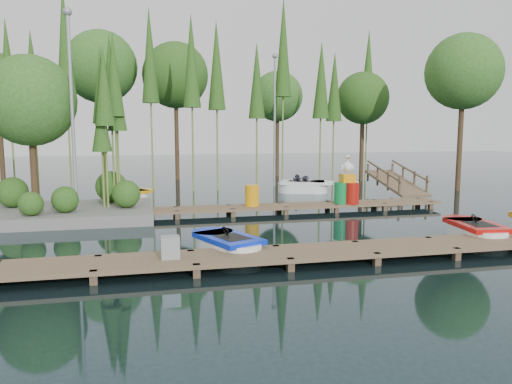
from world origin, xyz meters
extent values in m
plane|color=#1D3036|center=(0.00, 0.00, 0.00)|extent=(90.00, 90.00, 0.00)
cube|color=brown|center=(0.00, -4.50, 0.25)|extent=(18.00, 1.50, 0.10)
cube|color=brown|center=(-4.30, -5.13, 0.05)|extent=(0.16, 0.16, 0.50)
cube|color=brown|center=(-4.30, -3.87, 0.05)|extent=(0.16, 0.16, 0.50)
cube|color=brown|center=(-2.15, -5.13, 0.05)|extent=(0.16, 0.16, 0.50)
cube|color=brown|center=(-2.15, -3.87, 0.05)|extent=(0.16, 0.16, 0.50)
cube|color=brown|center=(0.00, -5.13, 0.05)|extent=(0.16, 0.16, 0.50)
cube|color=brown|center=(0.00, -3.87, 0.05)|extent=(0.16, 0.16, 0.50)
cube|color=brown|center=(2.15, -5.13, 0.05)|extent=(0.16, 0.16, 0.50)
cube|color=brown|center=(2.15, -3.87, 0.05)|extent=(0.16, 0.16, 0.50)
cube|color=brown|center=(4.30, -5.13, 0.05)|extent=(0.16, 0.16, 0.50)
cube|color=brown|center=(4.30, -3.87, 0.05)|extent=(0.16, 0.16, 0.50)
cube|color=brown|center=(6.45, -3.87, 0.05)|extent=(0.16, 0.16, 0.50)
cube|color=brown|center=(1.00, 2.50, 0.25)|extent=(15.00, 1.20, 0.10)
cube|color=brown|center=(-6.10, 2.02, 0.05)|extent=(0.16, 0.16, 0.50)
cube|color=brown|center=(-6.10, 2.98, 0.05)|extent=(0.16, 0.16, 0.50)
cube|color=brown|center=(-4.07, 2.02, 0.05)|extent=(0.16, 0.16, 0.50)
cube|color=brown|center=(-4.07, 2.98, 0.05)|extent=(0.16, 0.16, 0.50)
cube|color=brown|center=(-2.04, 2.02, 0.05)|extent=(0.16, 0.16, 0.50)
cube|color=brown|center=(-2.04, 2.98, 0.05)|extent=(0.16, 0.16, 0.50)
cube|color=brown|center=(-0.01, 2.02, 0.05)|extent=(0.16, 0.16, 0.50)
cube|color=brown|center=(-0.01, 2.98, 0.05)|extent=(0.16, 0.16, 0.50)
cube|color=brown|center=(2.01, 2.02, 0.05)|extent=(0.16, 0.16, 0.50)
cube|color=brown|center=(2.01, 2.98, 0.05)|extent=(0.16, 0.16, 0.50)
cube|color=brown|center=(4.04, 2.02, 0.05)|extent=(0.16, 0.16, 0.50)
cube|color=brown|center=(4.04, 2.98, 0.05)|extent=(0.16, 0.16, 0.50)
cube|color=brown|center=(6.07, 2.02, 0.05)|extent=(0.16, 0.16, 0.50)
cube|color=brown|center=(6.07, 2.98, 0.05)|extent=(0.16, 0.16, 0.50)
cube|color=brown|center=(8.10, 2.02, 0.05)|extent=(0.16, 0.16, 0.50)
cube|color=brown|center=(8.10, 2.98, 0.05)|extent=(0.16, 0.16, 0.50)
cube|color=slate|center=(-6.00, 3.00, 0.18)|extent=(6.20, 4.20, 0.42)
sphere|color=#2F5C1C|center=(-7.80, 3.60, 0.94)|extent=(1.10, 1.10, 1.10)
sphere|color=#2F5C1C|center=(-5.80, 2.00, 0.84)|extent=(0.90, 0.90, 0.90)
sphere|color=#2F5C1C|center=(-4.40, 4.20, 0.99)|extent=(1.20, 1.20, 1.20)
sphere|color=#2F5C1C|center=(-6.80, 1.60, 0.79)|extent=(0.80, 0.80, 0.80)
sphere|color=#2F5C1C|center=(-3.80, 2.60, 0.89)|extent=(1.00, 1.00, 1.00)
cylinder|color=#402E1B|center=(-7.00, 3.40, 2.00)|extent=(0.24, 0.24, 3.60)
sphere|color=#396C26|center=(-7.00, 3.40, 4.20)|extent=(3.20, 3.20, 3.20)
cylinder|color=olive|center=(-4.25, 3.56, 2.97)|extent=(0.07, 0.07, 5.93)
cone|color=#2F5C1C|center=(-4.25, 3.56, 5.04)|extent=(0.70, 0.70, 2.97)
cylinder|color=olive|center=(-4.57, 3.40, 2.83)|extent=(0.07, 0.07, 5.66)
cone|color=#2F5C1C|center=(-4.57, 3.40, 4.81)|extent=(0.70, 0.70, 2.83)
cylinder|color=olive|center=(-4.07, 3.59, 2.61)|extent=(0.07, 0.07, 5.22)
cone|color=#2F5C1C|center=(-4.07, 3.59, 4.44)|extent=(0.70, 0.70, 2.61)
cylinder|color=olive|center=(-4.44, 2.78, 2.76)|extent=(0.07, 0.07, 5.53)
cone|color=#2F5C1C|center=(-4.44, 2.78, 4.70)|extent=(0.70, 0.70, 2.76)
cylinder|color=olive|center=(-4.59, 2.90, 2.01)|extent=(0.07, 0.07, 4.01)
cone|color=#2F5C1C|center=(-4.59, 2.90, 3.41)|extent=(0.70, 0.70, 2.01)
cylinder|color=olive|center=(-4.13, 3.45, 3.05)|extent=(0.07, 0.07, 6.11)
cone|color=#2F5C1C|center=(-4.13, 3.45, 5.19)|extent=(0.70, 0.70, 3.05)
cylinder|color=#402E1B|center=(12.74, 6.90, 3.03)|extent=(0.26, 0.26, 6.06)
sphere|color=#396C26|center=(12.74, 6.90, 6.06)|extent=(3.81, 3.81, 3.81)
cylinder|color=#402E1B|center=(9.99, 12.65, 2.51)|extent=(0.26, 0.26, 5.02)
sphere|color=#2F5C1C|center=(9.99, 12.65, 5.02)|extent=(3.16, 3.16, 3.16)
cylinder|color=#402E1B|center=(5.74, 16.70, 2.65)|extent=(0.26, 0.26, 5.31)
sphere|color=#396C26|center=(5.74, 16.70, 5.31)|extent=(3.34, 3.34, 3.34)
cylinder|color=#402E1B|center=(-1.00, 16.03, 3.23)|extent=(0.26, 0.26, 6.46)
sphere|color=#2F5C1C|center=(-1.00, 16.03, 6.46)|extent=(4.06, 4.06, 4.06)
cylinder|color=#402E1B|center=(-5.41, 16.00, 3.43)|extent=(0.26, 0.26, 6.85)
sphere|color=#396C26|center=(-5.41, 16.00, 6.85)|extent=(4.31, 4.31, 4.31)
cylinder|color=#402E1B|center=(-10.59, 13.75, 2.74)|extent=(0.26, 0.26, 5.48)
cylinder|color=olive|center=(-9.73, 12.48, 4.18)|extent=(0.09, 0.09, 8.36)
cone|color=#2F5C1C|center=(-9.73, 12.48, 6.52)|extent=(0.90, 0.90, 4.60)
cylinder|color=olive|center=(-8.16, 10.23, 3.74)|extent=(0.09, 0.09, 7.48)
cone|color=#2F5C1C|center=(-8.16, 10.23, 5.83)|extent=(0.90, 0.90, 4.11)
cylinder|color=olive|center=(-6.71, 10.82, 4.83)|extent=(0.09, 0.09, 9.66)
cone|color=#2F5C1C|center=(-6.71, 10.82, 7.54)|extent=(0.90, 0.90, 5.31)
cylinder|color=olive|center=(-4.68, 11.83, 3.85)|extent=(0.09, 0.09, 7.69)
cone|color=#2F5C1C|center=(-4.68, 11.83, 6.00)|extent=(0.90, 0.90, 4.23)
cylinder|color=olive|center=(-2.63, 11.48, 4.49)|extent=(0.09, 0.09, 8.99)
cone|color=#2F5C1C|center=(-2.63, 11.48, 7.01)|extent=(0.90, 0.90, 4.94)
cylinder|color=olive|center=(-0.63, 9.87, 4.22)|extent=(0.09, 0.09, 8.44)
cone|color=#2F5C1C|center=(-0.63, 9.87, 6.58)|extent=(0.90, 0.90, 4.64)
cylinder|color=olive|center=(0.65, 10.00, 4.11)|extent=(0.09, 0.09, 8.22)
cone|color=#2F5C1C|center=(0.65, 10.00, 6.41)|extent=(0.90, 0.90, 4.52)
cylinder|color=olive|center=(2.96, 10.87, 3.70)|extent=(0.09, 0.09, 7.41)
cone|color=#2F5C1C|center=(2.96, 10.87, 5.78)|extent=(0.90, 0.90, 4.07)
cylinder|color=olive|center=(4.49, 11.10, 4.89)|extent=(0.09, 0.09, 9.77)
cone|color=#2F5C1C|center=(4.49, 11.10, 7.62)|extent=(0.90, 0.90, 5.38)
cylinder|color=olive|center=(6.24, 9.83, 3.70)|extent=(0.09, 0.09, 7.40)
cone|color=#2F5C1C|center=(6.24, 9.83, 5.77)|extent=(0.90, 0.90, 4.07)
cylinder|color=olive|center=(7.63, 11.42, 3.57)|extent=(0.09, 0.09, 7.14)
cone|color=#2F5C1C|center=(7.63, 11.42, 5.57)|extent=(0.90, 0.90, 3.93)
cylinder|color=olive|center=(10.17, 12.43, 4.31)|extent=(0.09, 0.09, 8.61)
cone|color=#2F5C1C|center=(10.17, 12.43, 6.72)|extent=(0.90, 0.90, 4.74)
cylinder|color=gray|center=(-5.50, 2.50, 3.50)|extent=(0.12, 0.12, 7.00)
sphere|color=gray|center=(-5.50, 2.50, 7.10)|extent=(0.30, 0.30, 0.30)
cylinder|color=gray|center=(4.00, 11.00, 3.50)|extent=(0.12, 0.12, 7.00)
sphere|color=gray|center=(4.00, 11.00, 7.10)|extent=(0.30, 0.30, 0.30)
cube|color=brown|center=(9.00, 6.50, 0.55)|extent=(1.50, 3.94, 0.95)
cube|color=brown|center=(8.30, 4.90, 0.59)|extent=(0.08, 0.08, 0.90)
cube|color=brown|center=(8.30, 6.00, 0.70)|extent=(0.08, 0.08, 0.90)
cube|color=brown|center=(8.30, 7.10, 0.81)|extent=(0.08, 0.08, 0.90)
cube|color=brown|center=(8.30, 8.20, 0.92)|extent=(0.08, 0.08, 0.90)
cube|color=brown|center=(8.30, 6.50, 1.15)|extent=(0.06, 3.54, 0.83)
cube|color=brown|center=(9.70, 4.90, 0.59)|extent=(0.08, 0.08, 0.90)
cube|color=brown|center=(9.70, 6.00, 0.70)|extent=(0.08, 0.08, 0.90)
cube|color=brown|center=(9.70, 7.10, 0.81)|extent=(0.08, 0.08, 0.90)
cube|color=brown|center=(9.70, 8.20, 0.92)|extent=(0.08, 0.08, 0.90)
cube|color=brown|center=(9.70, 6.50, 1.15)|extent=(0.06, 3.54, 0.83)
cube|color=white|center=(-1.14, -3.42, 0.18)|extent=(1.41, 1.42, 0.49)
cylinder|color=white|center=(-1.35, -2.92, 0.18)|extent=(1.41, 1.41, 0.49)
cylinder|color=white|center=(-0.93, -3.92, 0.18)|extent=(1.41, 1.41, 0.49)
cube|color=#0824C9|center=(-1.14, -3.42, 0.45)|extent=(1.73, 2.16, 0.13)
cylinder|color=#0824C9|center=(-1.44, -2.69, 0.45)|extent=(1.44, 1.44, 0.13)
cube|color=black|center=(-1.07, -3.59, 0.49)|extent=(0.96, 1.08, 0.05)
torus|color=black|center=(-1.19, -3.30, 0.63)|extent=(0.22, 0.28, 0.24)
cube|color=white|center=(6.15, -3.39, 0.18)|extent=(1.23, 1.24, 0.51)
cylinder|color=white|center=(6.22, -2.84, 0.18)|extent=(1.23, 1.23, 0.51)
cylinder|color=white|center=(6.08, -3.95, 0.18)|extent=(1.23, 1.23, 0.51)
cube|color=#AF0D08|center=(6.15, -3.39, 0.46)|extent=(1.36, 2.05, 0.13)
cylinder|color=#AF0D08|center=(6.25, -2.59, 0.46)|extent=(1.26, 1.26, 0.13)
cube|color=black|center=(6.13, -3.58, 0.50)|extent=(0.79, 0.99, 0.06)
torus|color=black|center=(6.17, -3.26, 0.64)|extent=(0.17, 0.27, 0.24)
cube|color=white|center=(-3.98, 6.30, 0.19)|extent=(1.57, 1.57, 0.51)
cylinder|color=white|center=(-3.52, 6.63, 0.19)|extent=(1.56, 1.56, 0.51)
cylinder|color=white|center=(-4.44, 5.97, 0.19)|extent=(1.56, 1.56, 0.51)
cube|color=orange|center=(-3.98, 6.30, 0.47)|extent=(2.25, 2.06, 0.13)
cylinder|color=orange|center=(-3.31, 6.78, 0.47)|extent=(1.59, 1.59, 0.13)
cube|color=black|center=(-4.13, 6.19, 0.51)|extent=(1.15, 1.10, 0.06)
torus|color=black|center=(-3.86, 6.38, 0.65)|extent=(0.29, 0.26, 0.25)
imported|color=#1E1E2D|center=(-4.17, 6.16, 0.73)|extent=(0.50, 0.48, 0.91)
cube|color=white|center=(4.65, 7.97, 0.21)|extent=(1.60, 1.60, 0.57)
cylinder|color=white|center=(5.24, 7.75, 0.21)|extent=(1.59, 1.59, 0.57)
cylinder|color=white|center=(4.07, 8.19, 0.21)|extent=(1.59, 1.59, 0.57)
cube|color=white|center=(4.65, 7.97, 0.52)|extent=(2.46, 1.93, 0.14)
cylinder|color=white|center=(5.50, 7.65, 0.52)|extent=(1.62, 1.62, 0.14)
cube|color=black|center=(4.46, 8.04, 0.56)|extent=(1.23, 1.08, 0.06)
torus|color=black|center=(4.80, 7.92, 0.72)|extent=(0.32, 0.24, 0.27)
imported|color=#1E1E2D|center=(4.41, 8.06, 0.77)|extent=(0.49, 0.43, 0.93)
imported|color=#1E1E2D|center=(4.87, 8.27, 0.71)|extent=(0.39, 0.33, 0.70)
cube|color=gray|center=(-2.67, -4.50, 0.56)|extent=(0.42, 0.35, 0.51)
cylinder|color=orange|center=(0.81, 2.50, 0.70)|extent=(0.54, 0.54, 0.81)
cylinder|color=#0D7936|center=(4.34, 2.31, 0.71)|extent=(0.55, 0.55, 0.83)
cylinder|color=white|center=(4.89, 2.58, 0.71)|extent=(0.55, 0.55, 0.83)
cylinder|color=#A4130B|center=(4.71, 2.12, 0.71)|extent=(0.55, 0.55, 0.83)
cube|color=orange|center=(4.62, 2.40, 1.29)|extent=(0.51, 0.51, 0.32)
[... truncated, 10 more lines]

